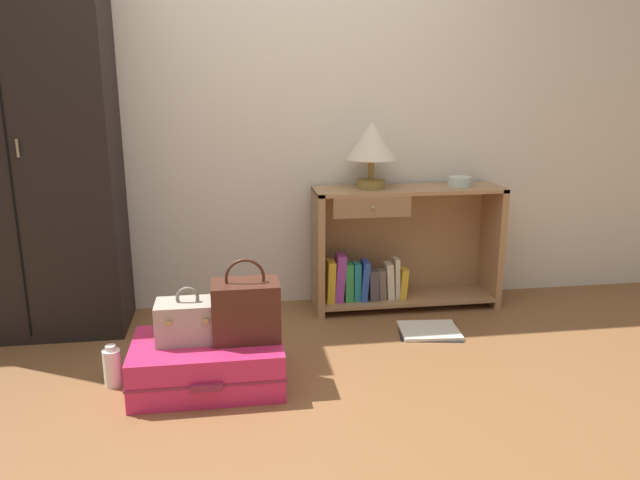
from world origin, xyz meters
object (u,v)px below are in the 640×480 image
handbag (246,310)px  open_book_on_floor (429,331)px  bowl (460,182)px  bookshelf (396,250)px  bottle (112,367)px  train_case (189,320)px  wardrobe (22,144)px  suitcase_large (208,363)px  table_lamp (372,144)px

handbag → open_book_on_floor: handbag is taller
open_book_on_floor → bowl: bearing=55.6°
bookshelf → bottle: 1.80m
bookshelf → open_book_on_floor: bookshelf is taller
train_case → bottle: train_case is taller
wardrobe → suitcase_large: 1.57m
bowl → bottle: 2.23m
table_lamp → train_case: bearing=-140.3°
wardrobe → open_book_on_floor: (2.16, -0.38, -1.05)m
bottle → open_book_on_floor: bottle is taller
train_case → bottle: (-0.36, 0.04, -0.22)m
train_case → bookshelf: bearing=35.5°
bookshelf → suitcase_large: 1.46m
bowl → train_case: bearing=-151.8°
table_lamp → train_case: 1.53m
bowl → train_case: bowl is taller
bookshelf → train_case: (-1.21, -0.87, -0.04)m
bowl → train_case: 1.87m
train_case → open_book_on_floor: train_case is taller
bookshelf → bowl: (0.38, -0.01, 0.42)m
bowl → handbag: 1.65m
bookshelf → open_book_on_floor: bearing=-80.1°
bottle → table_lamp: bearing=30.6°
train_case → open_book_on_floor: bearing=17.7°
bookshelf → bowl: size_ratio=8.21×
handbag → open_book_on_floor: 1.17m
bookshelf → bottle: size_ratio=5.73×
handbag → bottle: size_ratio=1.92×
bowl → suitcase_large: bowl is taller
bookshelf → handbag: bookshelf is taller
bookshelf → handbag: (-0.95, -0.89, 0.00)m
bottle → handbag: bearing=-5.2°
suitcase_large → train_case: train_case is taller
suitcase_large → train_case: (-0.08, 0.03, 0.21)m
table_lamp → wardrobe: bearing=-177.7°
bowl → train_case: (-1.60, -0.86, -0.46)m
handbag → wardrobe: bearing=144.4°
wardrobe → suitcase_large: (0.95, -0.82, -0.94)m
table_lamp → bottle: table_lamp is taller
bowl → suitcase_large: 1.88m
bookshelf → suitcase_large: size_ratio=1.66×
open_book_on_floor → wardrobe: bearing=170.1°
bowl → handbag: size_ratio=0.36×
suitcase_large → open_book_on_floor: 1.30m
bowl → handbag: bearing=-146.7°
bookshelf → train_case: bearing=-144.5°
bookshelf → bottle: (-1.57, -0.83, -0.27)m
suitcase_large → bottle: suitcase_large is taller
table_lamp → handbag: table_lamp is taller
bowl → open_book_on_floor: size_ratio=0.36×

